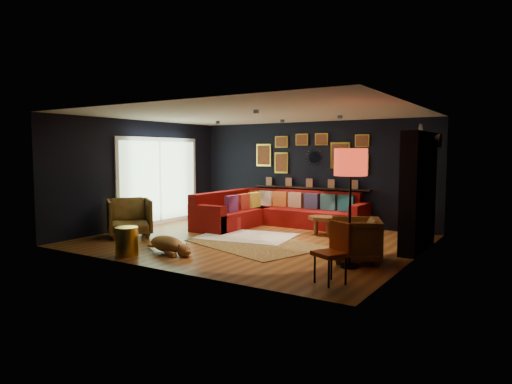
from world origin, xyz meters
The scene contains 20 objects.
floor centered at (0.00, 0.00, 0.00)m, with size 6.50×6.50×0.00m, color brown.
room_walls centered at (0.00, 0.00, 1.59)m, with size 6.50×6.50×6.50m.
sectional centered at (-0.61, 1.81, 0.32)m, with size 3.41×2.69×0.86m.
ledge centered at (0.00, 2.68, 0.92)m, with size 3.20×0.12×0.04m, color black.
gallery_wall centered at (-0.01, 2.72, 1.81)m, with size 3.15×0.04×1.02m.
sunburst_mirror centered at (0.10, 2.72, 1.70)m, with size 0.47×0.16×0.47m.
fireplace centered at (3.09, 0.90, 1.02)m, with size 0.31×1.60×2.20m.
deer_head centered at (3.14, 1.40, 2.05)m, with size 0.50×0.28×0.45m.
sliding_door centered at (-3.22, 0.60, 1.10)m, with size 0.06×2.80×2.20m.
ceiling_spots centered at (0.00, 0.80, 2.56)m, with size 3.30×2.50×0.06m.
shag_rug centered at (-0.31, 0.25, 0.01)m, with size 1.95×1.42×0.03m, color silver.
leopard_rug centered at (0.28, -0.30, 0.01)m, with size 2.51×1.79×0.01m, color tan.
coffee_table centered at (1.00, 1.39, 0.33)m, with size 0.79×0.61×0.38m.
pouf centered at (-1.07, 0.73, 0.18)m, with size 0.47×0.47×0.31m, color maroon.
armchair_left centered at (-2.50, -1.06, 0.46)m, with size 0.89×0.83×0.91m, color gold.
armchair_right centered at (2.45, -0.60, 0.41)m, with size 0.79×0.74×0.81m, color gold.
gold_stool centered at (-1.13, -2.35, 0.25)m, with size 0.41×0.41×0.51m, color yellow.
orange_chair centered at (2.65, -1.97, 0.50)m, with size 0.54×0.54×0.86m.
floor_lamp centered at (2.50, -1.02, 1.60)m, with size 0.52×0.52×1.89m.
dog centered at (-0.69, -1.80, 0.21)m, with size 1.27×0.62×0.40m, color #BB894A, non-canonical shape.
Camera 1 is at (5.09, -7.83, 1.83)m, focal length 32.00 mm.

